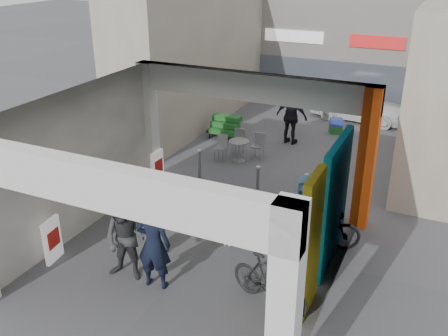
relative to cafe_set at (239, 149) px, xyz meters
The scene contains 20 objects.
ground 4.89m from the cafe_set, 73.43° to the right, with size 90.00×90.00×0.00m, color #535257.
arcade_canopy 6.16m from the cafe_set, 70.64° to the right, with size 6.40×6.45×6.40m.
far_building 10.12m from the cafe_set, 81.51° to the left, with size 18.00×4.08×8.00m.
plaza_bldg_left 4.74m from the cafe_set, 137.75° to the left, with size 2.00×9.00×5.00m, color #B9B199.
bollard_left 2.19m from the cafe_set, 98.30° to the right, with size 0.09×0.09×0.98m, color gray.
bollard_center 2.68m from the cafe_set, 55.51° to the right, with size 0.09×0.09×0.83m, color gray.
bollard_right 3.79m from the cafe_set, 39.50° to the right, with size 0.09×0.09×0.96m, color gray.
advert_board_near 7.17m from the cafe_set, 100.89° to the right, with size 0.16×0.56×1.00m.
advert_board_far 3.08m from the cafe_set, 116.10° to the right, with size 0.10×0.55×1.00m.
cafe_set is the anchor object (origin of this frame).
produce_stand 1.88m from the cafe_set, 128.35° to the left, with size 1.23×0.67×0.81m.
crate_stack 4.34m from the cafe_set, 57.79° to the left, with size 0.55×0.50×0.56m.
border_collie 5.14m from the cafe_set, 69.06° to the right, with size 0.25×0.49×0.68m.
man_with_dog 6.99m from the cafe_set, 80.61° to the right, with size 0.70×0.46×1.93m, color black.
man_back_turned 6.92m from the cafe_set, 86.06° to the right, with size 0.88×0.69×1.82m, color #39393C.
man_elderly 5.01m from the cafe_set, 49.05° to the right, with size 0.77×0.50×1.57m, color #5D8CB5.
man_crates 2.37m from the cafe_set, 60.83° to the left, with size 1.15×0.48×1.96m, color black.
bicycle_front 5.51m from the cafe_set, 47.91° to the right, with size 0.68×1.94×1.02m, color black.
bicycle_rear 7.32m from the cafe_set, 62.11° to the right, with size 0.49×1.73×1.04m, color black.
white_van 6.23m from the cafe_set, 64.04° to the left, with size 1.51×3.76×1.28m, color white.
Camera 1 is at (4.50, -9.15, 6.28)m, focal length 40.00 mm.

